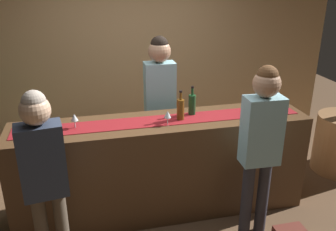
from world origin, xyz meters
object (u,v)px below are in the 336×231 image
at_px(wine_bottle_amber, 181,109).
at_px(wine_bottle_green, 192,104).
at_px(bartender, 160,95).
at_px(customer_sipping, 261,137).
at_px(wine_glass_near_customer, 168,115).
at_px(customer_browsing, 43,168).
at_px(wine_glass_mid_counter, 74,118).

bearing_deg(wine_bottle_amber, wine_bottle_green, 35.99).
xyz_separation_m(bartender, customer_sipping, (0.67, -1.17, -0.06)).
bearing_deg(wine_glass_near_customer, wine_bottle_green, 34.30).
distance_m(bartender, customer_browsing, 1.69).
height_order(wine_bottle_green, customer_sipping, customer_sipping).
height_order(wine_bottle_amber, wine_glass_mid_counter, wine_bottle_amber).
relative_size(wine_glass_near_customer, customer_sipping, 0.08).
relative_size(wine_glass_near_customer, customer_browsing, 0.09).
distance_m(wine_glass_near_customer, wine_glass_mid_counter, 0.87).
bearing_deg(wine_bottle_green, wine_glass_mid_counter, -175.77).
bearing_deg(wine_glass_near_customer, bartender, 83.98).
xyz_separation_m(customer_sipping, customer_browsing, (-1.84, -0.04, -0.05)).
bearing_deg(wine_glass_mid_counter, customer_browsing, -111.20).
relative_size(bartender, customer_browsing, 1.09).
distance_m(wine_bottle_amber, bartender, 0.60).
relative_size(wine_glass_mid_counter, bartender, 0.08).
bearing_deg(wine_bottle_green, wine_bottle_amber, -144.01).
xyz_separation_m(wine_glass_mid_counter, customer_sipping, (1.60, -0.59, -0.10)).
relative_size(wine_glass_near_customer, wine_glass_mid_counter, 1.00).
distance_m(wine_bottle_amber, wine_glass_mid_counter, 1.01).
distance_m(wine_glass_near_customer, customer_browsing, 1.22).
bearing_deg(wine_bottle_green, customer_browsing, -153.11).
bearing_deg(wine_glass_mid_counter, bartender, 31.55).
bearing_deg(customer_sipping, wine_bottle_green, 124.80).
xyz_separation_m(wine_glass_mid_counter, customer_browsing, (-0.24, -0.63, -0.15)).
bearing_deg(wine_glass_mid_counter, wine_glass_near_customer, -8.06).
relative_size(wine_bottle_green, wine_bottle_amber, 1.00).
distance_m(wine_glass_mid_counter, customer_browsing, 0.69).
bearing_deg(wine_glass_near_customer, wine_glass_mid_counter, 171.94).
relative_size(wine_bottle_green, customer_sipping, 0.18).
xyz_separation_m(wine_bottle_green, wine_glass_near_customer, (-0.31, -0.21, -0.01)).
relative_size(wine_bottle_green, customer_browsing, 0.19).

